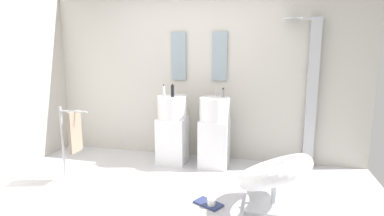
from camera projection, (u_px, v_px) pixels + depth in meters
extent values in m
cube|color=silver|center=(166.00, 205.00, 3.31)|extent=(4.80, 3.60, 0.04)
cube|color=beige|center=(200.00, 72.00, 4.65)|extent=(4.80, 0.10, 2.60)
cube|color=white|center=(173.00, 140.00, 4.50)|extent=(0.40, 0.40, 0.67)
cylinder|color=white|center=(172.00, 107.00, 4.41)|extent=(0.42, 0.42, 0.32)
cylinder|color=#B7BABF|center=(174.00, 91.00, 4.48)|extent=(0.02, 0.02, 0.10)
cube|color=white|center=(214.00, 143.00, 4.35)|extent=(0.40, 0.40, 0.67)
cylinder|color=white|center=(215.00, 109.00, 4.26)|extent=(0.42, 0.42, 0.32)
cylinder|color=#B7BABF|center=(216.00, 93.00, 4.34)|extent=(0.02, 0.02, 0.10)
cube|color=#8C9EA8|center=(179.00, 56.00, 4.62)|extent=(0.22, 0.03, 0.70)
cube|color=#8C9EA8|center=(220.00, 56.00, 4.47)|extent=(0.22, 0.03, 0.70)
cube|color=#B7BABF|center=(312.00, 95.00, 4.21)|extent=(0.14, 0.08, 2.05)
cylinder|color=#B7BABF|center=(305.00, 19.00, 4.05)|extent=(0.30, 0.02, 0.02)
cylinder|color=#B7BABF|center=(293.00, 19.00, 4.06)|extent=(0.24, 0.24, 0.02)
cube|color=#B7BABF|center=(273.00, 205.00, 3.21)|extent=(0.56, 0.50, 0.06)
cylinder|color=#B7BABF|center=(274.00, 190.00, 3.18)|extent=(0.05, 0.05, 0.34)
torus|color=white|center=(274.00, 172.00, 3.14)|extent=(1.05, 1.05, 0.49)
cylinder|color=#B7BABF|center=(63.00, 145.00, 3.80)|extent=(0.03, 0.03, 0.95)
cylinder|color=#B7BABF|center=(74.00, 112.00, 3.68)|extent=(0.36, 0.02, 0.02)
cube|color=gray|center=(75.00, 132.00, 3.72)|extent=(0.04, 0.22, 0.50)
cube|color=#B2B2B7|center=(221.00, 212.00, 3.12)|extent=(0.97, 0.86, 0.01)
cube|color=navy|center=(208.00, 204.00, 3.26)|extent=(0.34, 0.28, 0.02)
cylinder|color=white|center=(211.00, 203.00, 3.20)|extent=(0.08, 0.08, 0.09)
cylinder|color=silver|center=(164.00, 91.00, 4.30)|extent=(0.04, 0.04, 0.15)
cylinder|color=black|center=(164.00, 85.00, 4.28)|extent=(0.02, 0.02, 0.02)
cylinder|color=#99999E|center=(223.00, 93.00, 4.26)|extent=(0.04, 0.04, 0.11)
cylinder|color=black|center=(223.00, 89.00, 4.24)|extent=(0.02, 0.02, 0.02)
cylinder|color=black|center=(173.00, 91.00, 4.26)|extent=(0.05, 0.05, 0.16)
cylinder|color=black|center=(172.00, 85.00, 4.24)|extent=(0.03, 0.03, 0.02)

